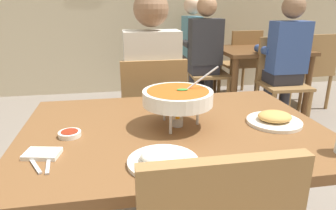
% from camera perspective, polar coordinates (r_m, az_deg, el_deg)
% --- Properties ---
extents(dining_table_main, '(1.30, 0.94, 0.72)m').
position_cam_1_polar(dining_table_main, '(1.37, 1.10, -7.88)').
color(dining_table_main, brown).
rests_on(dining_table_main, ground_plane).
extents(chair_diner_main, '(0.44, 0.44, 0.90)m').
position_cam_1_polar(chair_diner_main, '(2.10, -2.88, -1.64)').
color(chair_diner_main, olive).
rests_on(chair_diner_main, ground_plane).
extents(diner_main, '(0.40, 0.45, 1.31)m').
position_cam_1_polar(diner_main, '(2.06, -3.10, 4.83)').
color(diner_main, '#2D2D38').
rests_on(diner_main, ground_plane).
extents(curry_bowl, '(0.33, 0.30, 0.26)m').
position_cam_1_polar(curry_bowl, '(1.30, 1.84, 1.38)').
color(curry_bowl, silver).
rests_on(curry_bowl, dining_table_main).
extents(rice_plate, '(0.24, 0.24, 0.06)m').
position_cam_1_polar(rice_plate, '(1.03, -0.93, -9.96)').
color(rice_plate, white).
rests_on(rice_plate, dining_table_main).
extents(appetizer_plate, '(0.24, 0.24, 0.06)m').
position_cam_1_polar(appetizer_plate, '(1.44, 19.27, -2.51)').
color(appetizer_plate, white).
rests_on(appetizer_plate, dining_table_main).
extents(sauce_dish, '(0.09, 0.09, 0.02)m').
position_cam_1_polar(sauce_dish, '(1.29, -17.91, -5.13)').
color(sauce_dish, white).
rests_on(sauce_dish, dining_table_main).
extents(napkin_folded, '(0.13, 0.10, 0.02)m').
position_cam_1_polar(napkin_folded, '(1.17, -22.45, -8.44)').
color(napkin_folded, white).
rests_on(napkin_folded, dining_table_main).
extents(fork_utensil, '(0.09, 0.16, 0.01)m').
position_cam_1_polar(fork_utensil, '(1.14, -23.93, -9.77)').
color(fork_utensil, silver).
rests_on(fork_utensil, dining_table_main).
extents(spoon_utensil, '(0.03, 0.17, 0.01)m').
position_cam_1_polar(spoon_utensil, '(1.12, -21.42, -9.73)').
color(spoon_utensil, silver).
rests_on(spoon_utensil, dining_table_main).
extents(dining_table_far, '(1.00, 0.80, 0.72)m').
position_cam_1_polar(dining_table_far, '(3.80, 16.81, 8.17)').
color(dining_table_far, brown).
rests_on(dining_table_far, ground_plane).
extents(chair_bg_left, '(0.46, 0.46, 0.90)m').
position_cam_1_polar(chair_bg_left, '(4.08, 6.45, 8.24)').
color(chair_bg_left, olive).
rests_on(chair_bg_left, ground_plane).
extents(chair_bg_middle, '(0.46, 0.46, 0.90)m').
position_cam_1_polar(chair_bg_middle, '(3.39, 20.24, 5.08)').
color(chair_bg_middle, olive).
rests_on(chair_bg_middle, ground_plane).
extents(chair_bg_right, '(0.46, 0.46, 0.90)m').
position_cam_1_polar(chair_bg_right, '(3.71, 7.30, 7.19)').
color(chair_bg_right, olive).
rests_on(chair_bg_right, ground_plane).
extents(chair_bg_corner, '(0.47, 0.47, 0.90)m').
position_cam_1_polar(chair_bg_corner, '(4.22, 13.62, 8.19)').
color(chair_bg_corner, olive).
rests_on(chair_bg_corner, ground_plane).
extents(chair_bg_window, '(0.47, 0.47, 0.90)m').
position_cam_1_polar(chair_bg_window, '(4.04, 25.48, 6.45)').
color(chair_bg_window, olive).
rests_on(chair_bg_window, ground_plane).
extents(patron_bg_left, '(0.45, 0.40, 1.31)m').
position_cam_1_polar(patron_bg_left, '(4.10, 4.95, 11.68)').
color(patron_bg_left, '#2D2D38').
rests_on(patron_bg_left, ground_plane).
extents(patron_bg_middle, '(0.40, 0.45, 1.31)m').
position_cam_1_polar(patron_bg_middle, '(3.30, 21.15, 8.84)').
color(patron_bg_middle, '#2D2D38').
rests_on(patron_bg_middle, ground_plane).
extents(patron_bg_right, '(0.40, 0.45, 1.31)m').
position_cam_1_polar(patron_bg_right, '(3.55, 6.81, 10.55)').
color(patron_bg_right, '#2D2D38').
rests_on(patron_bg_right, ground_plane).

